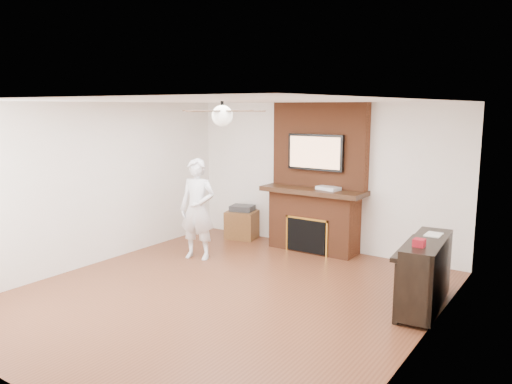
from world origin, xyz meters
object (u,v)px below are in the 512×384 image
Objects in this scene: person at (197,209)px; side_table at (242,223)px; fireplace at (316,193)px; piano at (425,272)px.

side_table is at bearing 80.93° from person.
fireplace is 3.85× the size of side_table.
fireplace reaches higher than side_table.
side_table is (-0.15, 1.44, -0.53)m from person.
person is 3.64m from piano.
side_table is 4.06m from piano.
fireplace is 1.54× the size of person.
fireplace reaches higher than person.
fireplace is 2.81m from piano.
person is 2.50× the size of side_table.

